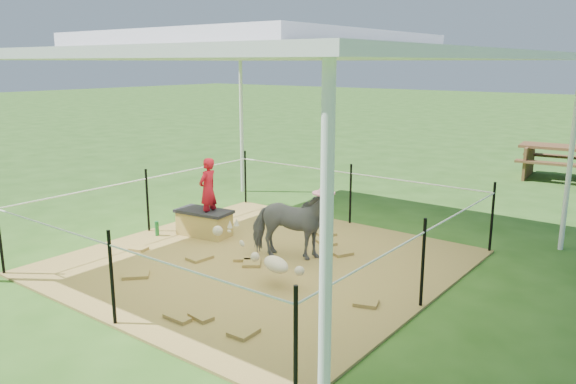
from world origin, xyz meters
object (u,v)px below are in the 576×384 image
Objects in this scene: woman at (208,183)px; straw_bale at (204,224)px; green_bottle at (157,229)px; picnic_table_near at (563,163)px; pony at (290,225)px; foal at (276,262)px.

straw_bale is at bearing -98.02° from woman.
straw_bale is 0.83× the size of woman.
picnic_table_near is (3.86, 8.29, 0.24)m from green_bottle.
woman reaches higher than green_bottle.
foal is (0.41, -0.82, -0.18)m from pony.
straw_bale is 0.43× the size of picnic_table_near.
pony is at bearing -107.77° from picnic_table_near.
straw_bale is 1.68m from pony.
pony is at bearing 80.33° from woman.
straw_bale is at bearing 65.46° from pony.
green_bottle is (-0.65, -0.45, -0.71)m from woman.
woman reaches higher than foal.
green_bottle is (-0.55, -0.45, -0.07)m from straw_bale.
straw_bale is 8.51m from picnic_table_near.
picnic_table_near is at bearing 65.02° from green_bottle.
green_bottle is 2.27m from pony.
green_bottle is at bearing -140.71° from straw_bale.
green_bottle is at bearing -165.94° from foal.
picnic_table_near is (3.21, 7.84, -0.47)m from woman.
woman is at bearing 179.34° from foal.
woman is 4.32× the size of green_bottle.
woman is 0.51× the size of picnic_table_near.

